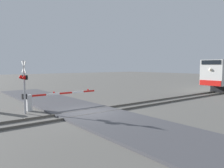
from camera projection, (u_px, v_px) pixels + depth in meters
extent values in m
plane|color=#605E59|center=(89.00, 113.00, 16.15)|extent=(160.00, 160.00, 0.00)
cube|color=#59544C|center=(84.00, 111.00, 16.70)|extent=(0.08, 80.00, 0.15)
cube|color=#59544C|center=(94.00, 114.00, 15.58)|extent=(0.08, 80.00, 0.15)
cube|color=#47474C|center=(89.00, 112.00, 16.14)|extent=(36.00, 4.79, 0.14)
cube|color=silver|center=(217.00, 62.00, 27.46)|extent=(2.77, 2.90, 0.65)
cube|color=black|center=(211.00, 62.00, 26.55)|extent=(2.41, 0.06, 0.52)
cube|color=red|center=(210.00, 83.00, 26.76)|extent=(2.69, 0.08, 0.64)
sphere|color=#F2EACC|center=(210.00, 70.00, 26.62)|extent=(0.36, 0.36, 0.36)
cylinder|color=#ADADB2|center=(24.00, 87.00, 15.88)|extent=(0.14, 0.14, 3.88)
cube|color=white|center=(24.00, 67.00, 15.75)|extent=(0.95, 0.04, 0.95)
cube|color=white|center=(24.00, 67.00, 15.75)|extent=(0.95, 0.04, 0.95)
cube|color=black|center=(24.00, 77.00, 15.81)|extent=(1.04, 0.08, 0.08)
sphere|color=red|center=(21.00, 77.00, 16.08)|extent=(0.28, 0.28, 0.28)
sphere|color=red|center=(24.00, 78.00, 15.42)|extent=(0.28, 0.28, 0.28)
cylinder|color=black|center=(23.00, 77.00, 16.16)|extent=(0.34, 0.14, 0.34)
cylinder|color=black|center=(26.00, 78.00, 15.50)|extent=(0.34, 0.14, 0.34)
cube|color=silver|center=(29.00, 103.00, 16.95)|extent=(0.36, 0.36, 1.27)
cube|color=black|center=(24.00, 97.00, 16.69)|extent=(0.28, 0.36, 0.40)
cube|color=red|center=(39.00, 95.00, 17.38)|extent=(0.10, 1.16, 0.14)
cube|color=white|center=(53.00, 94.00, 18.10)|extent=(0.10, 1.16, 0.14)
cube|color=red|center=(66.00, 93.00, 18.82)|extent=(0.10, 1.16, 0.14)
cube|color=white|center=(78.00, 92.00, 19.53)|extent=(0.10, 1.16, 0.14)
cube|color=red|center=(89.00, 91.00, 20.25)|extent=(0.10, 1.16, 0.14)
sphere|color=red|center=(54.00, 92.00, 18.14)|extent=(0.14, 0.14, 0.14)
sphere|color=red|center=(88.00, 90.00, 20.18)|extent=(0.14, 0.14, 0.14)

